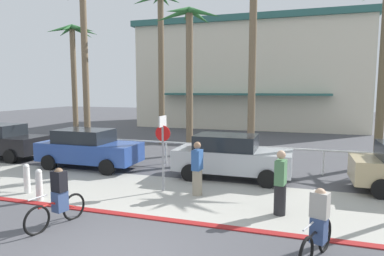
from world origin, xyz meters
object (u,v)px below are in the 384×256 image
(palm_tree_0, at_px, (74,51))
(stop_sign_bike_lane, at_px, (163,142))
(bollard_1, at_px, (39,184))
(pedestrian_1, at_px, (280,185))
(palm_tree_4, at_px, (254,22))
(palm_tree_2, at_px, (160,34))
(bollard_0, at_px, (27,178))
(car_blue_1, at_px, (88,148))
(pedestrian_0, at_px, (197,171))
(cyclist_red_0, at_px, (58,198))
(car_black_0, at_px, (1,141))
(palm_tree_3, at_px, (189,49))
(car_silver_2, at_px, (231,156))
(cyclist_black_1, at_px, (318,226))
(palm_tree_1, at_px, (83,30))

(palm_tree_0, bearing_deg, stop_sign_bike_lane, -42.13)
(bollard_1, height_order, pedestrian_1, pedestrian_1)
(palm_tree_4, bearing_deg, palm_tree_2, 156.36)
(bollard_0, distance_m, palm_tree_4, 11.92)
(bollard_0, height_order, car_blue_1, car_blue_1)
(pedestrian_0, height_order, pedestrian_1, pedestrian_1)
(palm_tree_0, distance_m, cyclist_red_0, 16.52)
(car_blue_1, bearing_deg, palm_tree_4, 34.13)
(car_black_0, bearing_deg, pedestrian_0, -13.97)
(stop_sign_bike_lane, bearing_deg, car_blue_1, 153.68)
(stop_sign_bike_lane, height_order, palm_tree_2, palm_tree_2)
(bollard_1, relative_size, palm_tree_3, 0.13)
(pedestrian_0, bearing_deg, car_silver_2, 75.68)
(stop_sign_bike_lane, distance_m, car_black_0, 10.26)
(car_black_0, distance_m, pedestrian_0, 11.41)
(palm_tree_3, bearing_deg, cyclist_red_0, -91.13)
(car_blue_1, height_order, pedestrian_1, pedestrian_1)
(palm_tree_3, height_order, pedestrian_1, palm_tree_3)
(palm_tree_4, relative_size, cyclist_black_1, 5.52)
(palm_tree_4, distance_m, pedestrian_1, 9.70)
(bollard_0, bearing_deg, car_silver_2, 33.14)
(bollard_1, relative_size, car_black_0, 0.23)
(car_black_0, xyz_separation_m, pedestrian_0, (11.07, -2.75, -0.05))
(pedestrian_1, bearing_deg, car_blue_1, 158.93)
(palm_tree_1, distance_m, palm_tree_4, 9.50)
(bollard_1, distance_m, palm_tree_2, 12.83)
(bollard_0, bearing_deg, cyclist_black_1, -10.64)
(bollard_1, distance_m, palm_tree_3, 10.06)
(car_silver_2, distance_m, cyclist_black_1, 6.32)
(car_black_0, relative_size, car_silver_2, 1.00)
(cyclist_red_0, relative_size, pedestrian_0, 1.02)
(car_silver_2, relative_size, cyclist_black_1, 2.56)
(car_blue_1, xyz_separation_m, car_silver_2, (6.25, 0.18, 0.00))
(bollard_1, distance_m, palm_tree_4, 11.80)
(palm_tree_4, distance_m, car_blue_1, 9.69)
(palm_tree_3, relative_size, car_blue_1, 1.72)
(cyclist_black_1, bearing_deg, palm_tree_2, 124.95)
(car_silver_2, xyz_separation_m, pedestrian_1, (2.03, -3.37, -0.03))
(palm_tree_1, height_order, cyclist_black_1, palm_tree_1)
(car_silver_2, bearing_deg, cyclist_black_1, -62.64)
(stop_sign_bike_lane, relative_size, bollard_1, 2.56)
(bollard_1, bearing_deg, cyclist_red_0, -36.64)
(stop_sign_bike_lane, xyz_separation_m, palm_tree_1, (-7.48, 6.43, 5.06))
(palm_tree_2, relative_size, car_black_0, 2.09)
(bollard_0, distance_m, bollard_1, 1.03)
(pedestrian_1, bearing_deg, bollard_0, -176.01)
(stop_sign_bike_lane, relative_size, car_blue_1, 0.58)
(stop_sign_bike_lane, xyz_separation_m, car_silver_2, (1.82, 2.37, -0.81))
(palm_tree_1, relative_size, palm_tree_2, 1.01)
(palm_tree_4, xyz_separation_m, cyclist_red_0, (-3.45, -9.96, -5.94))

